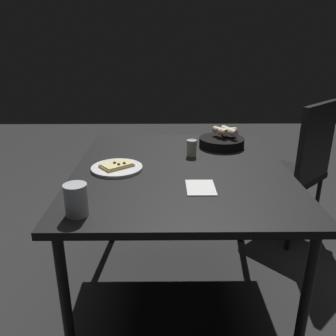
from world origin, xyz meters
TOP-DOWN VIEW (x-y plane):
  - ground at (0.00, 0.00)m, footprint 8.00×8.00m
  - dining_table at (0.00, 0.00)m, footprint 1.18×1.02m
  - pizza_plate at (0.02, -0.30)m, footprint 0.24×0.24m
  - bread_basket at (-0.34, 0.25)m, footprint 0.26×0.26m
  - beer_glass at (0.47, -0.39)m, footprint 0.08×0.08m
  - pepper_shaker at (-0.18, 0.06)m, footprint 0.05×0.05m
  - napkin at (0.24, 0.07)m, footprint 0.16×0.12m
  - chair_near at (-0.62, 0.81)m, footprint 0.62×0.62m

SIDE VIEW (x-z plane):
  - ground at x=0.00m, z-range 0.00..0.00m
  - chair_near at x=-0.62m, z-range 0.06..1.02m
  - dining_table at x=0.00m, z-range 0.32..1.06m
  - napkin at x=0.24m, z-range 0.75..0.75m
  - pizza_plate at x=0.02m, z-range 0.74..0.78m
  - bread_basket at x=-0.34m, z-range 0.72..0.83m
  - pepper_shaker at x=-0.18m, z-range 0.74..0.83m
  - beer_glass at x=0.47m, z-range 0.74..0.85m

